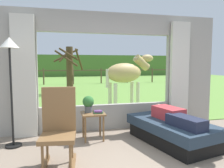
{
  "coord_description": "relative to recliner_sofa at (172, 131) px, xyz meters",
  "views": [
    {
      "loc": [
        -1.05,
        -2.43,
        1.46
      ],
      "look_at": [
        0.0,
        1.8,
        1.05
      ],
      "focal_mm": 35.08,
      "sensor_mm": 36.0,
      "label": 1
    }
  ],
  "objects": [
    {
      "name": "potted_plant",
      "position": [
        -1.45,
        0.61,
        0.48
      ],
      "size": [
        0.22,
        0.22,
        0.32
      ],
      "color": "#4C5156",
      "rests_on": "side_table"
    },
    {
      "name": "pasture_tree",
      "position": [
        -1.45,
        7.11,
        1.03
      ],
      "size": [
        1.44,
        1.36,
        2.23
      ],
      "color": "#4C3823",
      "rests_on": "outdoor_pasture_lawn"
    },
    {
      "name": "reclining_person",
      "position": [
        -0.0,
        -0.05,
        0.3
      ],
      "size": [
        0.47,
        1.43,
        0.22
      ],
      "rotation": [
        0.0,
        0.0,
        0.23
      ],
      "color": "#B23338",
      "rests_on": "recliner_sofa"
    },
    {
      "name": "side_table",
      "position": [
        -1.37,
        0.55,
        0.21
      ],
      "size": [
        0.44,
        0.44,
        0.52
      ],
      "color": "brown",
      "rests_on": "ground_plane"
    },
    {
      "name": "curtain_panel_left",
      "position": [
        -2.65,
        1.02,
        0.98
      ],
      "size": [
        0.44,
        0.1,
        2.4
      ],
      "primitive_type": "cube",
      "color": "beige",
      "rests_on": "ground_plane"
    },
    {
      "name": "back_wall_with_window",
      "position": [
        -0.96,
        1.16,
        1.03
      ],
      "size": [
        5.2,
        0.12,
        2.55
      ],
      "color": "#9E998E",
      "rests_on": "ground_plane"
    },
    {
      "name": "book_stack",
      "position": [
        -1.28,
        0.49,
        0.33
      ],
      "size": [
        0.19,
        0.15,
        0.05
      ],
      "color": "#337247",
      "rests_on": "side_table"
    },
    {
      "name": "horse",
      "position": [
        0.07,
        2.96,
        0.94
      ],
      "size": [
        1.81,
        0.91,
        1.73
      ],
      "rotation": [
        0.0,
        0.0,
        -1.26
      ],
      "color": "tan",
      "rests_on": "outdoor_pasture_lawn"
    },
    {
      "name": "recliner_sofa",
      "position": [
        0.0,
        0.0,
        0.0
      ],
      "size": [
        1.26,
        1.86,
        0.42
      ],
      "rotation": [
        0.0,
        0.0,
        0.23
      ],
      "color": "black",
      "rests_on": "ground_plane"
    },
    {
      "name": "outdoor_pasture_lawn",
      "position": [
        -0.96,
        12.06,
        -0.21
      ],
      "size": [
        36.0,
        21.68,
        0.02
      ],
      "primitive_type": "cube",
      "color": "olive",
      "rests_on": "ground_plane"
    },
    {
      "name": "floor_lamp_left",
      "position": [
        -2.79,
        0.52,
        1.32
      ],
      "size": [
        0.32,
        0.32,
        1.9
      ],
      "color": "black",
      "rests_on": "ground_plane"
    },
    {
      "name": "curtain_panel_right",
      "position": [
        0.73,
        1.02,
        0.98
      ],
      "size": [
        0.44,
        0.1,
        2.4
      ],
      "primitive_type": "cube",
      "color": "beige",
      "rests_on": "ground_plane"
    },
    {
      "name": "pasture_fence_line",
      "position": [
        -0.96,
        12.04,
        0.53
      ],
      "size": [
        16.1,
        0.1,
        1.1
      ],
      "color": "brown",
      "rests_on": "outdoor_pasture_lawn"
    },
    {
      "name": "rocking_chair",
      "position": [
        -2.01,
        -0.39,
        0.33
      ],
      "size": [
        0.54,
        0.73,
        1.12
      ],
      "rotation": [
        0.0,
        0.0,
        -0.12
      ],
      "color": "brown",
      "rests_on": "ground_plane"
    },
    {
      "name": "distant_hill_ridge",
      "position": [
        -0.96,
        21.9,
        0.98
      ],
      "size": [
        36.0,
        2.0,
        2.4
      ],
      "primitive_type": "cube",
      "color": "#4B7031",
      "rests_on": "ground_plane"
    }
  ]
}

